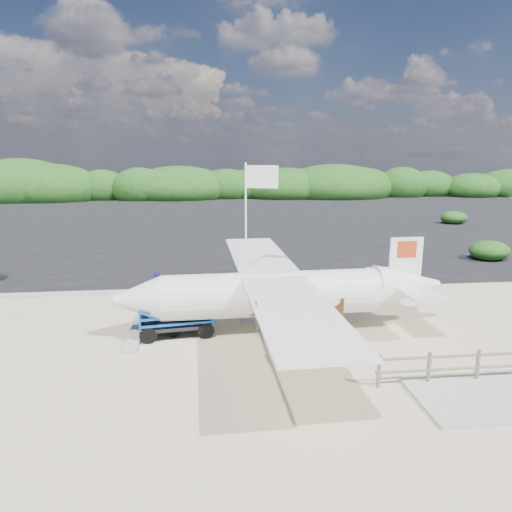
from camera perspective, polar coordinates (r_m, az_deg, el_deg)
The scene contains 13 objects.
ground at distance 17.88m, azimuth -0.03°, elevation -8.91°, with size 160.00×160.00×0.00m, color beige.
asphalt_apron at distance 47.03m, azimuth -3.95°, elevation 4.51°, with size 90.00×50.00×0.04m, color #B2B2B2, non-canonical shape.
lagoon at distance 20.50m, azimuth -26.64°, elevation -7.44°, with size 9.00×7.00×0.40m, color #B2B2B2, non-canonical shape.
walkway_pad at distance 14.38m, azimuth 26.19°, elevation -15.87°, with size 3.50×2.50×0.10m, color #B2B2B2, non-canonical shape.
vegetation_band at distance 71.86m, azimuth -4.76°, elevation 7.27°, with size 124.00×8.00×4.40m, color #B2B2B2, non-canonical shape.
fence at distance 15.38m, azimuth 25.80°, elevation -13.95°, with size 6.40×2.00×1.10m, color #B2B2B2, non-canonical shape.
baggage_cart at distance 17.46m, azimuth -9.90°, elevation -9.64°, with size 2.86×1.64×1.43m, color #0C4CBB, non-canonical shape.
flagpole at distance 18.42m, azimuth -1.22°, elevation -8.25°, with size 1.25×0.52×6.27m, color white, non-canonical shape.
signboard at distance 17.37m, azimuth 7.90°, elevation -9.69°, with size 1.83×0.17×1.51m, color #4F2F16, non-canonical shape.
crew_a at distance 20.52m, azimuth -12.32°, elevation -3.95°, with size 0.59×0.39×1.63m, color #18154F.
crew_b at distance 23.42m, azimuth 2.33°, elevation -1.49°, with size 0.84×0.66×1.73m, color #18154F.
crew_c at distance 18.72m, azimuth 6.81°, elevation -5.33°, with size 0.96×0.40×1.64m, color #18154F.
aircraft_large at distance 40.61m, azimuth 21.80°, elevation 2.37°, with size 14.80×14.80×4.44m, color #B2B2B2, non-canonical shape.
Camera 1 is at (-1.78, -16.54, 6.53)m, focal length 32.00 mm.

